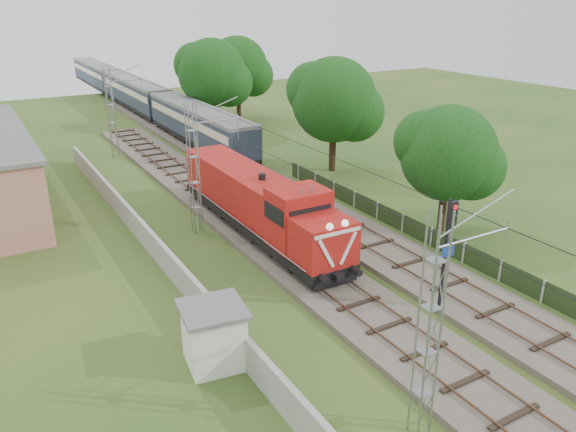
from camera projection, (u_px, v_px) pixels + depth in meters
ground at (350, 304)px, 26.77m from camera, size 140.00×140.00×0.00m
track_main at (279, 247)px, 32.34m from camera, size 4.20×70.00×0.45m
track_side at (254, 176)px, 45.15m from camera, size 4.20×80.00×0.45m
catenary at (195, 169)px, 33.58m from camera, size 3.31×70.00×8.00m
boundary_wall at (141, 231)px, 33.13m from camera, size 0.25×40.00×1.50m
fence at (432, 237)px, 32.71m from camera, size 0.12×32.00×1.20m
locomotive at (259, 202)px, 33.54m from camera, size 2.93×16.73×4.25m
coach_rake at (135, 92)px, 71.08m from camera, size 2.87×64.01×3.32m
signal_post at (448, 237)px, 24.61m from camera, size 0.62×0.48×5.58m
relay_hut at (214, 335)px, 22.01m from camera, size 2.76×2.76×2.53m
tree_a at (449, 154)px, 33.48m from camera, size 6.06×5.77×7.85m
tree_b at (335, 101)px, 45.27m from camera, size 7.21×6.87×9.35m
tree_c at (213, 74)px, 59.12m from camera, size 7.53×7.18×9.77m
tree_d at (238, 67)px, 65.63m from camera, size 7.37×7.02×9.56m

